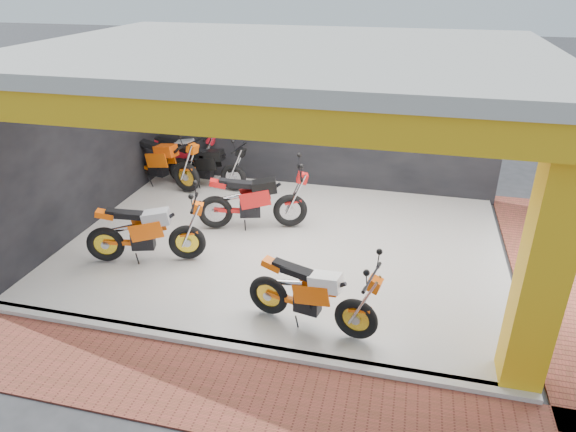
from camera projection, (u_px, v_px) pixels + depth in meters
name	position (u px, v px, depth m)	size (l,w,h in m)	color
ground	(254.00, 307.00, 8.07)	(80.00, 80.00, 0.00)	#2D2D30
showroom_floor	(285.00, 245.00, 9.79)	(8.00, 6.00, 0.10)	white
showroom_ceiling	(285.00, 52.00, 8.25)	(8.40, 6.40, 0.20)	beige
back_wall	(318.00, 116.00, 11.77)	(8.20, 0.20, 3.50)	black
left_wall	(80.00, 143.00, 9.94)	(0.20, 6.20, 3.50)	black
corner_column	(545.00, 265.00, 5.84)	(0.50, 0.50, 3.50)	gold
header_beam_front	(219.00, 117.00, 5.76)	(8.40, 0.30, 0.40)	gold
header_beam_right	(549.00, 82.00, 7.52)	(0.30, 6.40, 0.40)	gold
floor_kerb	(232.00, 346.00, 7.15)	(8.00, 0.20, 0.10)	white
paver_front	(212.00, 388.00, 6.48)	(9.00, 1.40, 0.03)	brown
paver_right	(557.00, 279.00, 8.78)	(1.40, 7.00, 0.03)	brown
moto_hero	(357.00, 301.00, 6.95)	(2.09, 0.78, 1.28)	#FF5E0A
moto_row_a	(186.00, 226.00, 8.91)	(2.19, 0.81, 1.34)	#FF5C0A
moto_row_b	(290.00, 195.00, 10.06)	(2.29, 0.85, 1.40)	red
moto_row_c	(185.00, 163.00, 11.65)	(2.41, 0.89, 1.47)	#E95609
moto_row_d	(233.00, 165.00, 11.75)	(2.12, 0.79, 1.30)	black
moto_row_e	(203.00, 152.00, 12.62)	(2.06, 0.76, 1.26)	red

